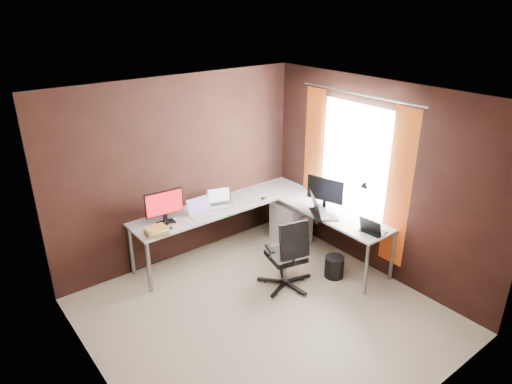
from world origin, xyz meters
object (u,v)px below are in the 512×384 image
Objects in this scene: monitor_left at (164,205)px; drawer_pedestal at (291,222)px; book_stack at (157,231)px; wastebasket at (334,267)px; laptop_white at (201,211)px; office_chair at (287,267)px; monitor_right at (325,191)px; laptop_silver at (220,201)px; laptop_black_small at (372,229)px; desk_lamp at (368,200)px; laptop_black_big at (321,211)px.

drawer_pedestal is at bearing -5.93° from monitor_left.
monitor_left is (-1.84, 0.35, 0.67)m from drawer_pedestal.
book_stack is 2.32m from wastebasket.
laptop_white reaches higher than wastebasket.
office_chair is at bearing -45.29° from monitor_left.
laptop_white is (0.48, -0.07, -0.20)m from monitor_left.
monitor_right is at bearing 61.05° from wastebasket.
office_chair reaches higher than laptop_silver.
laptop_black_small reaches higher than wastebasket.
laptop_silver reaches higher than book_stack.
monitor_left reaches higher than drawer_pedestal.
drawer_pedestal is 0.99× the size of desk_lamp.
monitor_right is at bearing 30.64° from office_chair.
laptop_black_big is 1.82× the size of wastebasket.
drawer_pedestal is 1.90× the size of laptop_black_small.
wastebasket is at bearing -100.70° from drawer_pedestal.
drawer_pedestal is 1.10m from wastebasket.
laptop_white is 0.34× the size of office_chair.
drawer_pedestal is 1.17× the size of monitor_right.
desk_lamp is (1.05, -1.68, 0.33)m from laptop_silver.
laptop_black_small is at bearing -89.41° from drawer_pedestal.
drawer_pedestal is 1.20m from office_chair.
desk_lamp is at bearing -39.97° from laptop_silver.
desk_lamp is at bearing -41.46° from wastebasket.
wastebasket is (-0.26, 0.23, -0.97)m from desk_lamp.
office_chair is (0.53, -1.14, -0.50)m from laptop_white.
office_chair is (-0.89, 0.45, -0.83)m from desk_lamp.
monitor_right reaches higher than wastebasket.
laptop_white is 1.03× the size of laptop_black_small.
laptop_black_big is 0.75m from laptop_black_small.
monitor_right is 1.78× the size of wastebasket.
laptop_black_small is 1.10× the size of wastebasket.
laptop_black_big is at bearing 78.35° from wastebasket.
laptop_white is 0.62× the size of laptop_black_big.
drawer_pedestal is 1.54m from desk_lamp.
wastebasket is at bearing 25.71° from laptop_black_small.
laptop_black_big is at bearing 130.15° from desk_lamp.
desk_lamp is 1.30m from office_chair.
laptop_white is 2.20m from laptop_black_small.
laptop_silver is at bearing 6.58° from monitor_left.
wastebasket is at bearing -5.26° from office_chair.
book_stack is (-2.07, 0.15, 0.47)m from drawer_pedestal.
monitor_right is 1.44m from laptop_silver.
monitor_left is 0.37m from book_stack.
monitor_left is 0.82× the size of desk_lamp.
laptop_silver is (-1.06, 0.96, -0.20)m from monitor_right.
laptop_black_big is 1.69× the size of book_stack.
book_stack reaches higher than wastebasket.
drawer_pedestal is at bearing -2.81° from laptop_silver.
laptop_black_big is (1.24, -0.98, 0.01)m from laptop_white.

